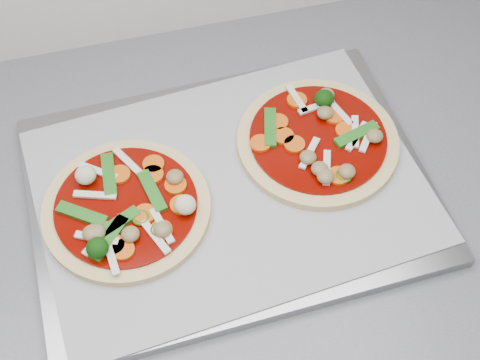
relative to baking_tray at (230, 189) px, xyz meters
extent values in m
cube|color=gray|center=(0.00, 0.00, 0.00)|extent=(0.46, 0.35, 0.01)
cube|color=#9D9DA2|center=(0.00, 0.00, 0.01)|extent=(0.46, 0.35, 0.00)
cylinder|color=#D7C376|center=(-0.12, -0.01, 0.01)|extent=(0.24, 0.24, 0.01)
cylinder|color=#700A00|center=(-0.12, -0.01, 0.02)|extent=(0.20, 0.20, 0.00)
cylinder|color=#E34900|center=(-0.08, 0.02, 0.03)|extent=(0.03, 0.03, 0.00)
cube|color=silver|center=(-0.16, -0.04, 0.03)|extent=(0.05, 0.03, 0.00)
ellipsoid|color=olive|center=(-0.12, -0.05, 0.03)|extent=(0.02, 0.02, 0.01)
cylinder|color=#E34900|center=(-0.06, 0.00, 0.03)|extent=(0.03, 0.03, 0.00)
cylinder|color=#E34900|center=(-0.12, 0.03, 0.03)|extent=(0.03, 0.03, 0.00)
cylinder|color=#E34900|center=(-0.15, -0.03, 0.03)|extent=(0.03, 0.03, 0.00)
cube|color=silver|center=(-0.11, 0.05, 0.03)|extent=(0.03, 0.05, 0.00)
torus|color=#37530B|center=(-0.09, -0.05, 0.03)|extent=(0.03, 0.03, 0.00)
ellipsoid|color=olive|center=(-0.16, -0.04, 0.03)|extent=(0.03, 0.03, 0.01)
ellipsoid|color=#103E07|center=(-0.16, -0.06, 0.03)|extent=(0.03, 0.03, 0.02)
cylinder|color=#E34900|center=(-0.06, -0.02, 0.03)|extent=(0.03, 0.03, 0.00)
cube|color=silver|center=(-0.15, -0.04, 0.03)|extent=(0.04, 0.04, 0.00)
cube|color=#256B1D|center=(-0.14, -0.04, 0.03)|extent=(0.05, 0.05, 0.00)
ellipsoid|color=beige|center=(-0.06, -0.03, 0.03)|extent=(0.03, 0.03, 0.02)
cylinder|color=#E34900|center=(-0.14, -0.05, 0.03)|extent=(0.03, 0.03, 0.00)
torus|color=#37530B|center=(-0.11, -0.03, 0.03)|extent=(0.03, 0.03, 0.00)
cube|color=silver|center=(-0.14, -0.07, 0.03)|extent=(0.01, 0.05, 0.00)
ellipsoid|color=olive|center=(-0.06, 0.01, 0.03)|extent=(0.03, 0.03, 0.01)
ellipsoid|color=olive|center=(-0.09, -0.05, 0.03)|extent=(0.03, 0.03, 0.01)
cylinder|color=#E34900|center=(-0.08, 0.04, 0.03)|extent=(0.03, 0.03, 0.00)
cylinder|color=#E34900|center=(-0.13, -0.06, 0.03)|extent=(0.03, 0.03, 0.00)
ellipsoid|color=olive|center=(-0.16, -0.04, 0.03)|extent=(0.02, 0.02, 0.01)
cylinder|color=#E34900|center=(-0.09, -0.05, 0.03)|extent=(0.03, 0.03, 0.00)
cube|color=silver|center=(-0.10, -0.06, 0.03)|extent=(0.03, 0.05, 0.00)
cube|color=#256B1D|center=(-0.09, 0.00, 0.03)|extent=(0.03, 0.06, 0.00)
cylinder|color=#E34900|center=(-0.10, -0.02, 0.03)|extent=(0.03, 0.03, 0.00)
cube|color=#256B1D|center=(-0.17, -0.01, 0.03)|extent=(0.06, 0.05, 0.00)
ellipsoid|color=beige|center=(-0.16, 0.04, 0.03)|extent=(0.03, 0.03, 0.02)
cube|color=silver|center=(-0.15, 0.01, 0.03)|extent=(0.05, 0.02, 0.00)
cube|color=#256B1D|center=(-0.13, -0.03, 0.03)|extent=(0.06, 0.04, 0.00)
cube|color=silver|center=(-0.14, 0.04, 0.03)|extent=(0.04, 0.04, 0.00)
cube|color=#256B1D|center=(-0.13, 0.04, 0.03)|extent=(0.02, 0.06, 0.00)
cube|color=silver|center=(-0.09, -0.04, 0.03)|extent=(0.02, 0.05, 0.00)
cylinder|color=#D7C376|center=(0.12, 0.03, 0.01)|extent=(0.22, 0.22, 0.01)
cylinder|color=#700A00|center=(0.12, 0.03, 0.02)|extent=(0.19, 0.19, 0.00)
ellipsoid|color=olive|center=(0.13, 0.06, 0.03)|extent=(0.03, 0.03, 0.01)
cylinder|color=#E34900|center=(0.08, 0.04, 0.03)|extent=(0.03, 0.03, 0.00)
cube|color=silver|center=(0.15, 0.06, 0.03)|extent=(0.02, 0.05, 0.00)
torus|color=#37530B|center=(0.13, -0.03, 0.03)|extent=(0.03, 0.03, 0.00)
cylinder|color=#E34900|center=(0.14, 0.05, 0.03)|extent=(0.03, 0.03, 0.00)
cube|color=silver|center=(0.11, -0.02, 0.03)|extent=(0.02, 0.05, 0.00)
cylinder|color=#E34900|center=(0.15, 0.03, 0.03)|extent=(0.03, 0.03, 0.00)
cube|color=silver|center=(0.13, 0.07, 0.03)|extent=(0.05, 0.02, 0.00)
cube|color=silver|center=(0.10, 0.01, 0.03)|extent=(0.04, 0.04, 0.00)
ellipsoid|color=olive|center=(0.10, -0.02, 0.03)|extent=(0.03, 0.03, 0.01)
cylinder|color=#E34900|center=(0.11, 0.09, 0.03)|extent=(0.03, 0.03, 0.00)
cube|color=#256B1D|center=(0.16, 0.02, 0.03)|extent=(0.06, 0.03, 0.00)
cylinder|color=#E34900|center=(0.09, 0.03, 0.03)|extent=(0.03, 0.03, 0.00)
cube|color=silver|center=(0.17, 0.01, 0.03)|extent=(0.04, 0.04, 0.00)
ellipsoid|color=#103E07|center=(0.14, 0.08, 0.03)|extent=(0.03, 0.03, 0.02)
cylinder|color=#E34900|center=(0.08, 0.06, 0.03)|extent=(0.03, 0.03, 0.00)
cylinder|color=#E34900|center=(0.12, -0.03, 0.03)|extent=(0.03, 0.03, 0.00)
ellipsoid|color=olive|center=(0.18, 0.01, 0.03)|extent=(0.03, 0.03, 0.01)
ellipsoid|color=olive|center=(0.15, 0.09, 0.03)|extent=(0.02, 0.02, 0.01)
cube|color=silver|center=(0.11, 0.09, 0.03)|extent=(0.02, 0.05, 0.00)
ellipsoid|color=olive|center=(0.13, -0.03, 0.03)|extent=(0.02, 0.02, 0.01)
cube|color=#256B1D|center=(0.06, 0.06, 0.03)|extent=(0.03, 0.06, 0.00)
ellipsoid|color=olive|center=(0.10, -0.03, 0.03)|extent=(0.03, 0.03, 0.01)
torus|color=#37530B|center=(0.18, 0.02, 0.03)|extent=(0.02, 0.02, 0.00)
ellipsoid|color=olive|center=(0.09, 0.00, 0.03)|extent=(0.03, 0.03, 0.01)
cylinder|color=#E34900|center=(0.05, 0.04, 0.03)|extent=(0.04, 0.04, 0.00)
cube|color=silver|center=(0.16, 0.02, 0.03)|extent=(0.04, 0.04, 0.00)
cube|color=silver|center=(0.16, 0.03, 0.03)|extent=(0.02, 0.05, 0.00)
camera|label=1|loc=(-0.10, -0.42, 0.64)|focal=50.00mm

